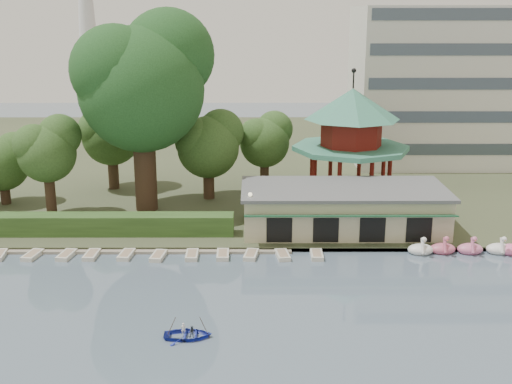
{
  "coord_description": "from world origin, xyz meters",
  "views": [
    {
      "loc": [
        1.85,
        -34.02,
        19.61
      ],
      "look_at": [
        2.0,
        18.0,
        5.0
      ],
      "focal_mm": 45.0,
      "sensor_mm": 36.0,
      "label": 1
    }
  ],
  "objects_px": {
    "pavilion": "(351,133)",
    "big_tree": "(143,79)",
    "dock": "(92,250)",
    "rowboat_with_passengers": "(188,331)",
    "boathouse": "(343,208)"
  },
  "relations": [
    {
      "from": "dock",
      "to": "pavilion",
      "type": "relative_size",
      "value": 2.52
    },
    {
      "from": "boathouse",
      "to": "rowboat_with_passengers",
      "type": "height_order",
      "value": "boathouse"
    },
    {
      "from": "rowboat_with_passengers",
      "to": "boathouse",
      "type": "bearing_deg",
      "value": 58.28
    },
    {
      "from": "boathouse",
      "to": "big_tree",
      "type": "bearing_deg",
      "value": 161.72
    },
    {
      "from": "boathouse",
      "to": "pavilion",
      "type": "height_order",
      "value": "pavilion"
    },
    {
      "from": "boathouse",
      "to": "rowboat_with_passengers",
      "type": "distance_m",
      "value": 23.46
    },
    {
      "from": "big_tree",
      "to": "pavilion",
      "type": "bearing_deg",
      "value": 10.34
    },
    {
      "from": "dock",
      "to": "rowboat_with_passengers",
      "type": "xyz_separation_m",
      "value": [
        9.71,
        -15.12,
        0.32
      ]
    },
    {
      "from": "boathouse",
      "to": "pavilion",
      "type": "distance_m",
      "value": 11.43
    },
    {
      "from": "rowboat_with_passengers",
      "to": "pavilion",
      "type": "bearing_deg",
      "value": 64.46
    },
    {
      "from": "big_tree",
      "to": "rowboat_with_passengers",
      "type": "bearing_deg",
      "value": -75.94
    },
    {
      "from": "pavilion",
      "to": "rowboat_with_passengers",
      "type": "relative_size",
      "value": 3.14
    },
    {
      "from": "pavilion",
      "to": "big_tree",
      "type": "distance_m",
      "value": 22.01
    },
    {
      "from": "boathouse",
      "to": "big_tree",
      "type": "xyz_separation_m",
      "value": [
        -18.83,
        6.22,
        11.11
      ]
    },
    {
      "from": "pavilion",
      "to": "big_tree",
      "type": "xyz_separation_m",
      "value": [
        -20.83,
        -3.8,
        5.99
      ]
    }
  ]
}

